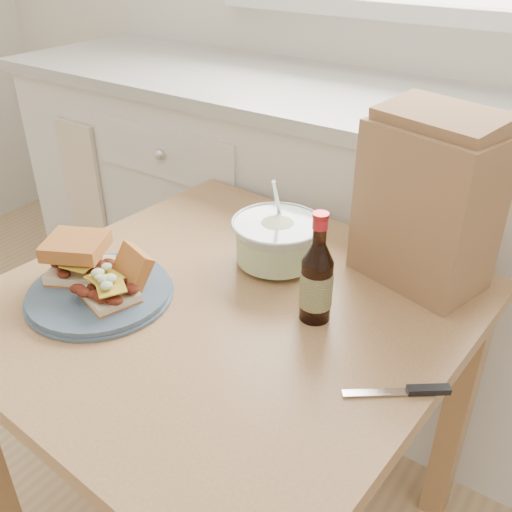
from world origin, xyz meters
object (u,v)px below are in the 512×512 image
Objects in this scene: dining_table at (226,343)px; plate at (100,293)px; beer_bottle at (317,281)px; paper_bag at (427,207)px; coleslaw_bowl at (277,243)px.

dining_table is 3.27× the size of plate.
plate is at bearing -144.79° from dining_table.
beer_bottle is (0.38, 0.18, 0.07)m from plate.
paper_bag reaches higher than dining_table.
dining_table is 4.68× the size of coleslaw_bowl.
beer_bottle reaches higher than coleslaw_bowl.
paper_bag is at bearing 51.69° from dining_table.
beer_bottle is 0.28m from paper_bag.
coleslaw_bowl is 0.31m from paper_bag.
dining_table is at bearing -160.73° from beer_bottle.
dining_table is 0.27m from plate.
dining_table is 0.26m from beer_bottle.
plate is 1.29× the size of beer_bottle.
coleslaw_bowl is at bearing 54.77° from plate.
plate is 0.87× the size of paper_bag.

